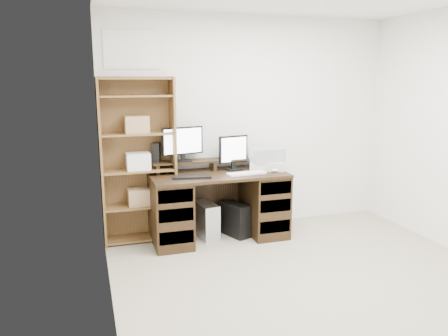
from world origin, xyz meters
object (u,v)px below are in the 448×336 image
monitor_wide (183,142)px  bookshelf (138,159)px  desk (218,204)px  monitor_small (233,151)px  tower_black (235,219)px  printer (266,165)px  tower_silver (206,220)px

monitor_wide → bookshelf: 0.52m
desk → bookshelf: bearing=165.9°
monitor_small → bookshelf: size_ratio=0.22×
tower_black → bookshelf: (-1.05, 0.21, 0.73)m
monitor_wide → tower_black: 1.07m
printer → tower_silver: printer is taller
desk → monitor_wide: (-0.35, 0.19, 0.70)m
tower_silver → monitor_wide: bearing=141.1°
tower_black → monitor_wide: bearing=141.4°
tower_black → printer: bearing=-17.4°
printer → bookshelf: bearing=-165.9°
monitor_small → bookshelf: 1.07m
desk → monitor_wide: bearing=151.4°
tower_silver → tower_black: bearing=-18.0°
monitor_small → tower_black: 0.78m
desk → bookshelf: bookshelf is taller
printer → bookshelf: 1.46m
tower_black → bookshelf: bearing=148.9°
monitor_wide → monitor_small: size_ratio=1.22×
monitor_wide → desk: bearing=-40.9°
monitor_wide → monitor_small: 0.59m
printer → tower_silver: bearing=-161.4°
desk → monitor_small: 0.63m
monitor_wide → bookshelf: size_ratio=0.27×
bookshelf → desk: bearing=-14.1°
desk → tower_black: desk is taller
monitor_wide → printer: (0.94, -0.17, -0.29)m
printer → desk: bearing=-156.2°
monitor_small → bookshelf: bearing=163.7°
monitor_small → tower_black: monitor_small is taller
tower_black → desk: bearing=161.5°
monitor_small → printer: monitor_small is taller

